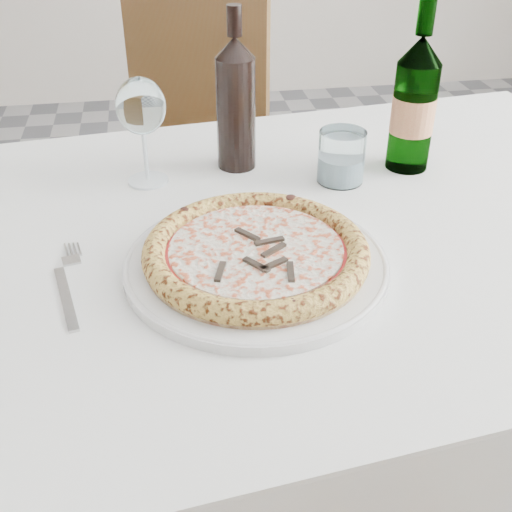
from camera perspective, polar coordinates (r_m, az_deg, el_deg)
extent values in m
cube|color=#5A3015|center=(0.93, -1.01, 0.92)|extent=(1.47, 0.95, 0.04)
cube|color=white|center=(0.92, -1.03, 2.13)|extent=(1.54, 1.02, 0.01)
cube|color=white|center=(1.35, -3.72, 7.18)|extent=(1.45, 0.01, 0.22)
cylinder|color=#5A3015|center=(1.60, 20.23, -2.21)|extent=(0.06, 0.06, 0.71)
cube|color=#5A3015|center=(1.72, -6.67, 5.92)|extent=(0.51, 0.51, 0.04)
cube|color=#5A3015|center=(1.78, -5.18, 15.63)|extent=(0.37, 0.19, 0.46)
cylinder|color=#5A3015|center=(1.93, 0.08, 1.32)|extent=(0.04, 0.04, 0.43)
cylinder|color=#5A3015|center=(1.67, -2.79, -4.45)|extent=(0.04, 0.04, 0.43)
cylinder|color=#5A3015|center=(2.02, -9.01, 2.54)|extent=(0.04, 0.04, 0.43)
cylinder|color=#5A3015|center=(1.78, -13.03, -2.70)|extent=(0.04, 0.04, 0.43)
cylinder|color=white|center=(0.83, 0.00, -0.75)|extent=(0.34, 0.34, 0.01)
torus|color=white|center=(0.83, 0.00, -0.46)|extent=(0.34, 0.34, 0.01)
cylinder|color=tan|center=(0.83, 0.00, 0.00)|extent=(0.28, 0.28, 0.01)
torus|color=gold|center=(0.82, 0.00, 0.47)|extent=(0.29, 0.29, 0.03)
cylinder|color=red|center=(0.82, 0.00, 0.47)|extent=(0.24, 0.24, 0.00)
cylinder|color=#F7E9CF|center=(0.82, 0.00, 0.65)|extent=(0.22, 0.22, 0.00)
cube|color=#362C24|center=(0.82, 1.96, 1.08)|extent=(0.04, 0.01, 0.00)
cube|color=#362C24|center=(0.85, 1.50, 2.34)|extent=(0.03, 0.04, 0.00)
cube|color=#362C24|center=(0.87, -1.60, 2.97)|extent=(0.02, 0.04, 0.00)
cube|color=#362C24|center=(0.83, -2.24, 1.26)|extent=(0.04, 0.02, 0.00)
cube|color=#362C24|center=(0.79, -3.02, -0.22)|extent=(0.04, 0.02, 0.00)
cube|color=#362C24|center=(0.76, -0.30, -1.83)|extent=(0.02, 0.04, 0.00)
cube|color=#362C24|center=(0.80, 2.08, -0.08)|extent=(0.03, 0.04, 0.00)
cube|color=#AEAFAF|center=(0.82, -16.52, -3.57)|extent=(0.04, 0.14, 0.00)
cube|color=#AEAFAF|center=(0.88, -16.11, -0.43)|extent=(0.03, 0.03, 0.00)
cylinder|color=#AEAFAF|center=(0.91, -16.54, 0.42)|extent=(0.00, 0.03, 0.00)
cylinder|color=#AEAFAF|center=(0.91, -16.17, 0.46)|extent=(0.00, 0.03, 0.00)
cylinder|color=#AEAFAF|center=(0.91, -15.81, 0.49)|extent=(0.00, 0.03, 0.00)
cylinder|color=#AEAFAF|center=(0.90, -15.44, 0.52)|extent=(0.00, 0.03, 0.00)
cylinder|color=white|center=(1.07, -9.57, 6.64)|extent=(0.07, 0.07, 0.00)
cylinder|color=white|center=(1.05, -9.79, 8.87)|extent=(0.01, 0.01, 0.09)
ellipsoid|color=white|center=(1.02, -10.22, 12.98)|extent=(0.08, 0.08, 0.09)
cylinder|color=white|center=(1.05, 7.61, 8.75)|extent=(0.08, 0.08, 0.08)
cylinder|color=silver|center=(1.06, 7.52, 7.72)|extent=(0.07, 0.07, 0.04)
cylinder|color=#225B1E|center=(1.11, 13.72, 11.88)|extent=(0.07, 0.07, 0.18)
cone|color=#225B1E|center=(1.07, 14.52, 17.34)|extent=(0.07, 0.07, 0.04)
cylinder|color=#225B1E|center=(1.06, 14.90, 19.90)|extent=(0.03, 0.03, 0.06)
cylinder|color=#D5C070|center=(1.10, 13.76, 12.14)|extent=(0.07, 0.07, 0.06)
cylinder|color=black|center=(1.08, -1.79, 12.48)|extent=(0.06, 0.06, 0.18)
cone|color=black|center=(1.05, -1.90, 18.07)|extent=(0.06, 0.06, 0.03)
cylinder|color=black|center=(1.04, -1.94, 20.19)|extent=(0.02, 0.02, 0.05)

